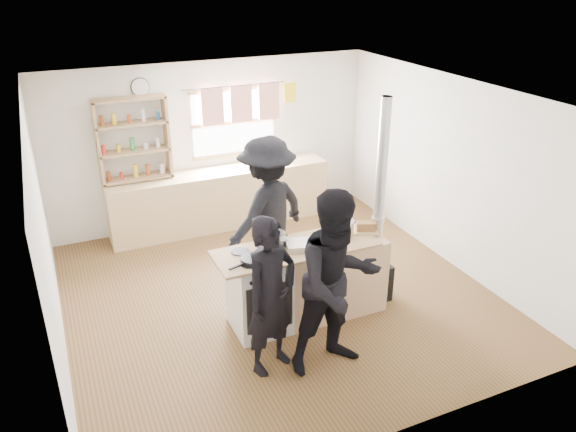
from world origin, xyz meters
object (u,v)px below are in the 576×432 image
object	(u,v)px
flue_heater	(376,250)
cooking_island	(307,281)
skillet_greens	(253,259)
roast_tray	(301,245)
stockpot_counter	(342,228)
bread_board	(366,228)
thermos	(282,152)
person_far	(267,212)
person_near_left	(271,296)
stockpot_stove	(275,239)
person_near_right	(337,283)

from	to	relation	value
flue_heater	cooking_island	bearing A→B (deg)	-179.04
cooking_island	skillet_greens	xyz separation A→B (m)	(-0.69, -0.11, 0.49)
skillet_greens	roast_tray	distance (m)	0.59
stockpot_counter	bread_board	bearing A→B (deg)	-6.94
thermos	skillet_greens	bearing A→B (deg)	-118.88
bread_board	stockpot_counter	bearing A→B (deg)	173.06
person_far	person_near_left	bearing A→B (deg)	44.24
skillet_greens	stockpot_stove	size ratio (longest dim) A/B	1.46
stockpot_stove	stockpot_counter	xyz separation A→B (m)	(0.80, -0.05, 0.01)
stockpot_counter	person_near_right	size ratio (longest dim) A/B	0.15
person_near_right	person_near_left	bearing A→B (deg)	157.34
person_near_right	person_far	distance (m)	1.84
roast_tray	person_near_right	distance (m)	0.85
stockpot_counter	flue_heater	size ratio (longest dim) A/B	0.11
cooking_island	person_far	world-z (taller)	person_far
flue_heater	person_near_left	distance (m)	1.78
skillet_greens	flue_heater	xyz separation A→B (m)	(1.60, 0.13, -0.30)
skillet_greens	roast_tray	size ratio (longest dim) A/B	0.87
stockpot_stove	roast_tray	bearing A→B (deg)	-34.03
roast_tray	stockpot_counter	bearing A→B (deg)	10.82
cooking_island	skillet_greens	distance (m)	0.86
thermos	stockpot_stove	bearing A→B (deg)	-115.11
cooking_island	stockpot_counter	bearing A→B (deg)	7.52
skillet_greens	person_far	distance (m)	1.21
cooking_island	bread_board	bearing A→B (deg)	1.77
bread_board	person_near_right	world-z (taller)	person_near_right
thermos	stockpot_stove	world-z (taller)	thermos
person_far	flue_heater	bearing A→B (deg)	112.88
person_near_left	person_far	size ratio (longest dim) A/B	0.87
stockpot_counter	person_far	world-z (taller)	person_far
person_near_left	person_near_right	size ratio (longest dim) A/B	0.87
roast_tray	stockpot_stove	world-z (taller)	stockpot_stove
cooking_island	flue_heater	bearing A→B (deg)	0.96
skillet_greens	person_far	size ratio (longest dim) A/B	0.17
bread_board	flue_heater	size ratio (longest dim) A/B	0.13
stockpot_counter	thermos	bearing A→B (deg)	80.75
thermos	person_near_right	distance (m)	3.80
flue_heater	person_far	distance (m)	1.41
stockpot_stove	flue_heater	world-z (taller)	flue_heater
skillet_greens	person_near_right	world-z (taller)	person_near_right
thermos	person_near_right	size ratio (longest dim) A/B	0.17
thermos	cooking_island	xyz separation A→B (m)	(-0.90, -2.77, -0.59)
thermos	skillet_greens	world-z (taller)	thermos
stockpot_counter	person_near_right	world-z (taller)	person_near_right
stockpot_stove	flue_heater	size ratio (longest dim) A/B	0.09
roast_tray	stockpot_stove	xyz separation A→B (m)	(-0.24, 0.16, 0.04)
cooking_island	person_near_left	bearing A→B (deg)	-137.28
person_far	bread_board	bearing A→B (deg)	108.41
person_far	roast_tray	bearing A→B (deg)	65.05
skillet_greens	roast_tray	xyz separation A→B (m)	(0.58, 0.06, 0.01)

